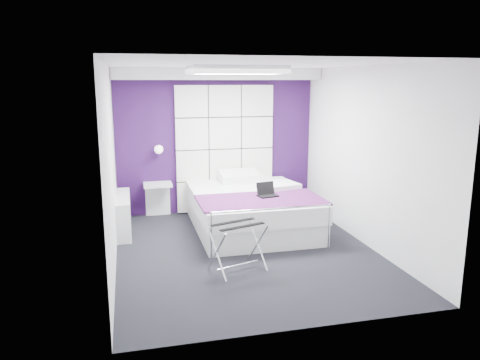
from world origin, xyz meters
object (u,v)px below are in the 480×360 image
(bed, at_px, (251,209))
(laptop, at_px, (267,192))
(wall_lamp, at_px, (159,149))
(radiator, at_px, (124,214))
(nightstand, at_px, (158,184))
(luggage_rack, at_px, (238,247))

(bed, height_order, laptop, laptop)
(wall_lamp, distance_m, bed, 1.95)
(wall_lamp, xyz_separation_m, radiator, (-0.64, -0.76, -0.92))
(radiator, distance_m, nightstand, 0.98)
(nightstand, bearing_deg, bed, -35.44)
(wall_lamp, height_order, laptop, wall_lamp)
(wall_lamp, bearing_deg, radiator, -130.10)
(bed, xyz_separation_m, luggage_rack, (-0.61, -1.64, -0.03))
(radiator, bearing_deg, luggage_rack, -53.73)
(wall_lamp, bearing_deg, luggage_rack, -73.90)
(luggage_rack, relative_size, laptop, 2.12)
(wall_lamp, xyz_separation_m, bed, (1.38, -1.05, -0.88))
(nightstand, height_order, laptop, laptop)
(wall_lamp, relative_size, radiator, 0.12)
(bed, distance_m, luggage_rack, 1.75)
(wall_lamp, height_order, radiator, wall_lamp)
(wall_lamp, relative_size, bed, 0.07)
(radiator, bearing_deg, laptop, -18.06)
(radiator, height_order, laptop, laptop)
(wall_lamp, relative_size, luggage_rack, 0.24)
(wall_lamp, distance_m, luggage_rack, 2.94)
(wall_lamp, height_order, luggage_rack, wall_lamp)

